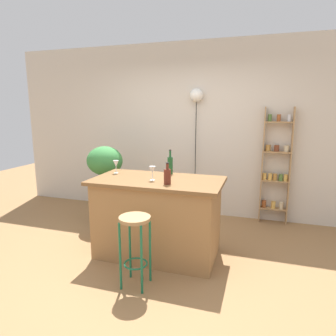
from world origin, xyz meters
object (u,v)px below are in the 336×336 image
bottle_spirits_clear (167,176)px  wine_glass_left (152,170)px  plant_stool (107,208)px  potted_plant (105,163)px  wine_glass_center (116,164)px  spice_shelf (276,167)px  bar_stool (135,236)px  bottle_olive_oil (170,165)px  pendant_globe_light (196,97)px

bottle_spirits_clear → wine_glass_left: bearing=151.3°
plant_stool → potted_plant: potted_plant is taller
bottle_spirits_clear → wine_glass_center: bottle_spirits_clear is taller
spice_shelf → bar_stool: bearing=-121.4°
bottle_olive_oil → wine_glass_left: bottle_olive_oil is taller
wine_glass_left → potted_plant: bearing=142.4°
wine_glass_left → plant_stool: bearing=142.4°
wine_glass_left → wine_glass_center: size_ratio=1.00×
bar_stool → bottle_olive_oil: 1.14m
plant_stool → potted_plant: size_ratio=0.58×
plant_stool → pendant_globe_light: pendant_globe_light is taller
bottle_spirits_clear → bottle_olive_oil: (-0.13, 0.51, 0.03)m
plant_stool → wine_glass_left: bearing=-37.6°
bar_stool → potted_plant: bearing=128.0°
bottle_olive_oil → wine_glass_center: size_ratio=1.88×
bottle_spirits_clear → wine_glass_center: (-0.80, 0.34, 0.03)m
potted_plant → wine_glass_center: potted_plant is taller
spice_shelf → pendant_globe_light: bearing=178.9°
wine_glass_center → pendant_globe_light: size_ratio=0.08×
bottle_olive_oil → plant_stool: bearing=159.1°
spice_shelf → wine_glass_center: size_ratio=10.84×
potted_plant → bottle_olive_oil: (1.18, -0.45, 0.12)m
bottle_olive_oil → wine_glass_center: bearing=-166.5°
wine_glass_left → bar_stool: bearing=-85.7°
bar_stool → bottle_spirits_clear: bottle_spirits_clear is taller
spice_shelf → wine_glass_center: (-1.97, -1.37, 0.17)m
bottle_olive_oil → wine_glass_left: bearing=-103.4°
spice_shelf → potted_plant: size_ratio=2.35×
bar_stool → bottle_olive_oil: size_ratio=2.34×
wine_glass_center → pendant_globe_light: pendant_globe_light is taller
spice_shelf → plant_stool: 2.68m
potted_plant → bottle_spirits_clear: size_ratio=3.13×
bar_stool → bottle_olive_oil: bearing=87.4°
bottle_olive_oil → bottle_spirits_clear: bearing=-76.0°
potted_plant → bottle_olive_oil: bearing=-20.9°
plant_stool → wine_glass_center: 1.16m
wine_glass_left → spice_shelf: bearing=48.8°
plant_stool → bottle_olive_oil: size_ratio=1.42×
potted_plant → wine_glass_center: (0.51, -0.61, 0.12)m
bar_stool → wine_glass_left: wine_glass_left is taller
bottle_olive_oil → pendant_globe_light: pendant_globe_light is taller
pendant_globe_light → potted_plant: bearing=-147.8°
wine_glass_left → pendant_globe_light: (0.14, 1.61, 0.88)m
bottle_spirits_clear → bottle_olive_oil: bottle_olive_oil is taller
potted_plant → spice_shelf: bearing=16.9°
pendant_globe_light → plant_stool: bearing=-147.8°
wine_glass_left → wine_glass_center: (-0.58, 0.23, 0.00)m
potted_plant → wine_glass_left: potted_plant is taller
spice_shelf → bottle_olive_oil: (-1.30, -1.20, 0.17)m
spice_shelf → plant_stool: size_ratio=4.06×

